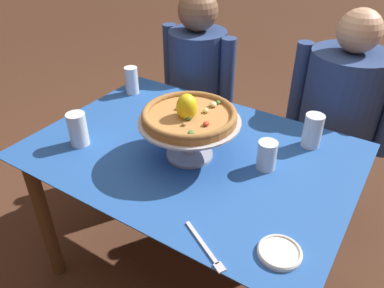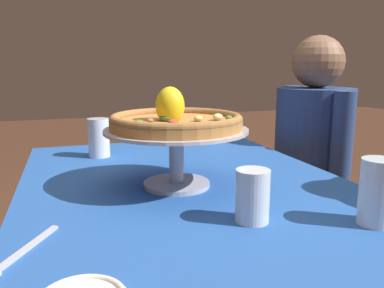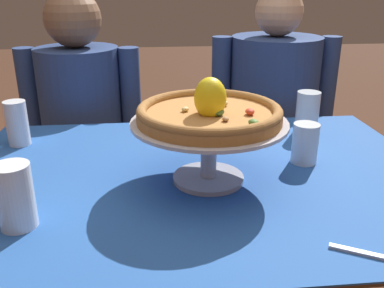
{
  "view_description": "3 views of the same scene",
  "coord_description": "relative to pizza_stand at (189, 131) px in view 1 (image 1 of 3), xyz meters",
  "views": [
    {
      "loc": [
        0.66,
        -1.03,
        1.56
      ],
      "look_at": [
        0.02,
        -0.03,
        0.77
      ],
      "focal_mm": 35.15,
      "sensor_mm": 36.0,
      "label": 1
    },
    {
      "loc": [
        0.97,
        -0.3,
        1.04
      ],
      "look_at": [
        0.04,
        -0.0,
        0.84
      ],
      "focal_mm": 35.69,
      "sensor_mm": 36.0,
      "label": 2
    },
    {
      "loc": [
        -0.12,
        -0.98,
        1.19
      ],
      "look_at": [
        -0.03,
        -0.05,
        0.82
      ],
      "focal_mm": 39.48,
      "sensor_mm": 36.0,
      "label": 3
    }
  ],
  "objects": [
    {
      "name": "dining_table",
      "position": [
        -0.02,
        0.03,
        -0.22
      ],
      "size": [
        1.25,
        0.89,
        0.72
      ],
      "color": "brown",
      "rests_on": "ground"
    },
    {
      "name": "dinner_fork",
      "position": [
        0.29,
        -0.36,
        -0.11
      ],
      "size": [
        0.19,
        0.12,
        0.01
      ],
      "color": "#B7B7C1",
      "rests_on": "dining_table"
    },
    {
      "name": "pizza",
      "position": [
        0.0,
        -0.0,
        0.07
      ],
      "size": [
        0.35,
        0.35,
        0.11
      ],
      "color": "#AD753D",
      "rests_on": "pizza_stand"
    },
    {
      "name": "ground_plane",
      "position": [
        -0.02,
        0.03,
        -0.83
      ],
      "size": [
        14.0,
        14.0,
        0.0
      ],
      "primitive_type": "plane",
      "color": "#4C2D1E"
    },
    {
      "name": "side_plate",
      "position": [
        0.47,
        -0.27,
        -0.1
      ],
      "size": [
        0.13,
        0.13,
        0.02
      ],
      "color": "white",
      "rests_on": "dining_table"
    },
    {
      "name": "water_glass_side_right",
      "position": [
        0.28,
        0.08,
        -0.06
      ],
      "size": [
        0.07,
        0.07,
        0.11
      ],
      "color": "silver",
      "rests_on": "dining_table"
    },
    {
      "name": "diner_right",
      "position": [
        0.38,
        0.76,
        -0.25
      ],
      "size": [
        0.53,
        0.4,
        1.16
      ],
      "color": "black",
      "rests_on": "ground"
    },
    {
      "name": "water_glass_front_left",
      "position": [
        -0.42,
        -0.17,
        -0.05
      ],
      "size": [
        0.08,
        0.08,
        0.14
      ],
      "color": "white",
      "rests_on": "dining_table"
    },
    {
      "name": "water_glass_back_left",
      "position": [
        -0.54,
        0.3,
        -0.05
      ],
      "size": [
        0.07,
        0.07,
        0.14
      ],
      "color": "white",
      "rests_on": "dining_table"
    },
    {
      "name": "water_glass_back_right",
      "position": [
        0.37,
        0.32,
        -0.05
      ],
      "size": [
        0.07,
        0.07,
        0.14
      ],
      "color": "silver",
      "rests_on": "dining_table"
    },
    {
      "name": "diner_left",
      "position": [
        -0.42,
        0.73,
        -0.27
      ],
      "size": [
        0.48,
        0.35,
        1.16
      ],
      "color": "navy",
      "rests_on": "ground"
    },
    {
      "name": "pizza_stand",
      "position": [
        0.0,
        0.0,
        0.0
      ],
      "size": [
        0.38,
        0.38,
        0.16
      ],
      "color": "#B7B7C1",
      "rests_on": "dining_table"
    }
  ]
}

